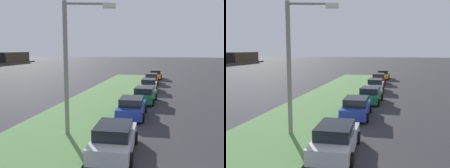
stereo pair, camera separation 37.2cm
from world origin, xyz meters
TOP-DOWN VIEW (x-y plane):
  - grass_median at (10.00, 7.56)m, footprint 60.00×6.00m
  - parked_car_silver at (4.16, 3.59)m, footprint 4.38×2.18m
  - parked_car_blue at (10.87, 3.71)m, footprint 4.35×2.12m
  - parked_car_green at (16.11, 3.25)m, footprint 4.39×2.19m
  - parked_car_white at (22.73, 3.39)m, footprint 4.34×2.10m
  - parked_car_red at (29.47, 3.53)m, footprint 4.38×2.18m
  - parked_car_yellow at (35.47, 3.21)m, footprint 4.32×2.06m
  - streetlight at (6.09, 6.38)m, footprint 1.03×2.82m

SIDE VIEW (x-z plane):
  - grass_median at x=10.00m, z-range 0.00..0.12m
  - parked_car_silver at x=4.16m, z-range -0.02..1.45m
  - parked_car_blue at x=10.87m, z-range -0.02..1.45m
  - parked_car_green at x=16.11m, z-range -0.02..1.45m
  - parked_car_white at x=22.73m, z-range -0.02..1.45m
  - parked_car_red at x=29.47m, z-range -0.02..1.45m
  - parked_car_yellow at x=35.47m, z-range -0.02..1.45m
  - streetlight at x=6.09m, z-range 0.64..8.14m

